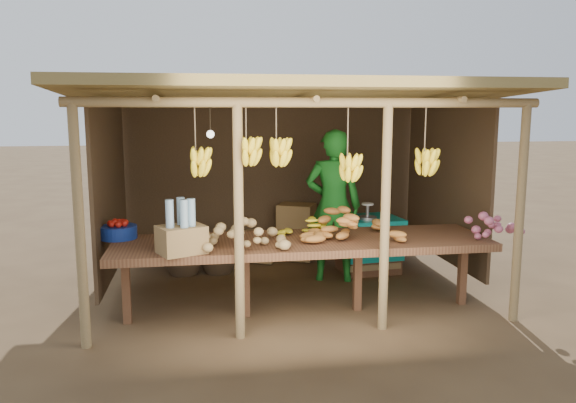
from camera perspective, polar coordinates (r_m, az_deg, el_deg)
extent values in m
plane|color=brown|center=(6.97, 0.00, -8.55)|extent=(60.00, 60.00, 0.00)
cylinder|color=olive|center=(5.26, -20.42, -2.62)|extent=(0.09, 0.09, 2.20)
cylinder|color=olive|center=(6.05, 22.48, -1.26)|extent=(0.09, 0.09, 2.20)
cylinder|color=olive|center=(8.19, -16.42, 1.62)|extent=(0.09, 0.09, 2.20)
cylinder|color=olive|center=(8.71, 12.16, 2.23)|extent=(0.09, 0.09, 2.20)
cylinder|color=olive|center=(5.17, -5.01, -2.27)|extent=(0.09, 0.09, 2.20)
cylinder|color=olive|center=(5.45, 9.84, -1.78)|extent=(0.09, 0.09, 2.20)
cylinder|color=olive|center=(5.17, 2.70, 10.02)|extent=(4.40, 0.09, 0.09)
cylinder|color=olive|center=(8.12, -1.71, 9.72)|extent=(4.40, 0.09, 0.09)
cube|color=olive|center=(6.64, 0.00, 10.62)|extent=(4.70, 3.50, 0.28)
cube|color=#4A3622|center=(8.16, -1.66, 2.75)|extent=(4.20, 0.04, 1.98)
cube|color=#4A3622|center=(6.89, -17.61, 1.13)|extent=(0.04, 2.40, 1.98)
cube|color=#4A3622|center=(7.50, 15.63, 1.85)|extent=(0.04, 2.40, 1.98)
cube|color=brown|center=(5.86, 1.49, -4.26)|extent=(3.90, 1.05, 0.08)
cube|color=brown|center=(5.92, -16.11, -8.51)|extent=(0.08, 0.08, 0.72)
cube|color=brown|center=(5.89, -4.33, -8.25)|extent=(0.08, 0.08, 0.72)
cube|color=brown|center=(6.11, 7.06, -7.68)|extent=(0.08, 0.08, 0.72)
cube|color=brown|center=(6.53, 17.29, -6.90)|extent=(0.08, 0.08, 0.72)
cylinder|color=navy|center=(6.16, -16.85, -2.99)|extent=(0.38, 0.38, 0.13)
cube|color=olive|center=(5.37, -10.77, -3.81)|extent=(0.51, 0.47, 0.26)
imported|color=#176A1E|center=(7.02, 4.62, -0.44)|extent=(0.79, 0.62, 1.91)
cube|color=brown|center=(7.59, 8.15, -4.56)|extent=(0.77, 0.67, 0.66)
cube|color=#0C8D89|center=(7.52, 8.21, -1.86)|extent=(0.86, 0.76, 0.07)
cube|color=olive|center=(8.10, 0.87, -4.42)|extent=(0.61, 0.56, 0.40)
cube|color=olive|center=(8.02, 0.88, -1.67)|extent=(0.61, 0.56, 0.40)
cube|color=olive|center=(8.03, -2.97, -4.56)|extent=(0.61, 0.56, 0.40)
ellipsoid|color=#4A3622|center=(7.51, -10.56, -5.10)|extent=(0.50, 0.50, 0.67)
ellipsoid|color=#4A3622|center=(7.51, -7.11, -5.01)|extent=(0.50, 0.50, 0.67)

